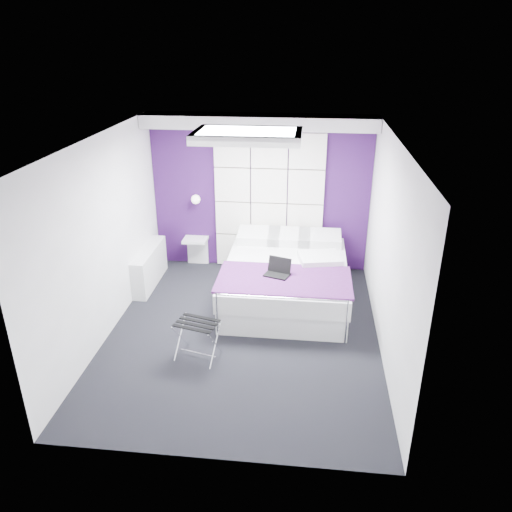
{
  "coord_description": "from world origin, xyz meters",
  "views": [
    {
      "loc": [
        0.81,
        -5.69,
        3.71
      ],
      "look_at": [
        0.13,
        0.35,
        1.0
      ],
      "focal_mm": 35.0,
      "sensor_mm": 36.0,
      "label": 1
    }
  ],
  "objects_px": {
    "wall_lamp": "(196,199)",
    "luggage_rack": "(198,340)",
    "bed": "(286,279)",
    "nightstand": "(195,240)",
    "radiator": "(150,267)",
    "laptop": "(277,270)"
  },
  "relations": [
    {
      "from": "wall_lamp",
      "to": "luggage_rack",
      "type": "bearing_deg",
      "value": -78.05
    },
    {
      "from": "wall_lamp",
      "to": "bed",
      "type": "bearing_deg",
      "value": -33.43
    },
    {
      "from": "luggage_rack",
      "to": "nightstand",
      "type": "bearing_deg",
      "value": 117.26
    },
    {
      "from": "radiator",
      "to": "bed",
      "type": "distance_m",
      "value": 2.22
    },
    {
      "from": "wall_lamp",
      "to": "radiator",
      "type": "bearing_deg",
      "value": -130.1
    },
    {
      "from": "bed",
      "to": "laptop",
      "type": "bearing_deg",
      "value": -103.05
    },
    {
      "from": "wall_lamp",
      "to": "nightstand",
      "type": "height_order",
      "value": "wall_lamp"
    },
    {
      "from": "luggage_rack",
      "to": "laptop",
      "type": "xyz_separation_m",
      "value": [
        0.9,
        1.18,
        0.44
      ]
    },
    {
      "from": "bed",
      "to": "nightstand",
      "type": "xyz_separation_m",
      "value": [
        -1.6,
        0.99,
        0.17
      ]
    },
    {
      "from": "wall_lamp",
      "to": "laptop",
      "type": "xyz_separation_m",
      "value": [
        1.46,
        -1.47,
        -0.53
      ]
    },
    {
      "from": "radiator",
      "to": "bed",
      "type": "bearing_deg",
      "value": -7.01
    },
    {
      "from": "wall_lamp",
      "to": "luggage_rack",
      "type": "xyz_separation_m",
      "value": [
        0.56,
        -2.65,
        -0.97
      ]
    },
    {
      "from": "wall_lamp",
      "to": "radiator",
      "type": "relative_size",
      "value": 0.12
    },
    {
      "from": "wall_lamp",
      "to": "bed",
      "type": "height_order",
      "value": "wall_lamp"
    },
    {
      "from": "radiator",
      "to": "bed",
      "type": "xyz_separation_m",
      "value": [
        2.2,
        -0.27,
        0.03
      ]
    },
    {
      "from": "nightstand",
      "to": "bed",
      "type": "bearing_deg",
      "value": -31.69
    },
    {
      "from": "nightstand",
      "to": "laptop",
      "type": "distance_m",
      "value": 2.09
    },
    {
      "from": "radiator",
      "to": "luggage_rack",
      "type": "xyz_separation_m",
      "value": [
        1.2,
        -1.89,
        -0.05
      ]
    },
    {
      "from": "bed",
      "to": "laptop",
      "type": "relative_size",
      "value": 6.67
    },
    {
      "from": "luggage_rack",
      "to": "laptop",
      "type": "relative_size",
      "value": 1.51
    },
    {
      "from": "laptop",
      "to": "wall_lamp",
      "type": "bearing_deg",
      "value": 153.15
    },
    {
      "from": "wall_lamp",
      "to": "nightstand",
      "type": "xyz_separation_m",
      "value": [
        -0.04,
        -0.04,
        -0.72
      ]
    }
  ]
}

